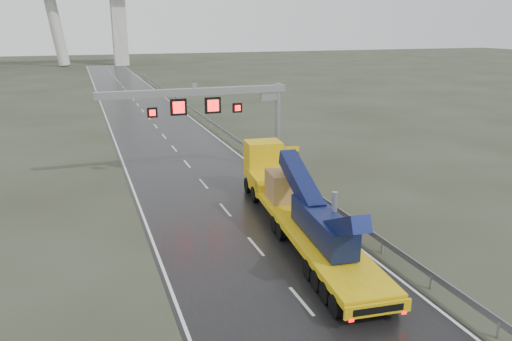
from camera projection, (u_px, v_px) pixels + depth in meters
name	position (u px, v px, depth m)	size (l,w,h in m)	color
ground	(284.00, 281.00, 23.78)	(400.00, 400.00, 0.00)	#2C2E20
road	(156.00, 126.00, 59.95)	(11.00, 200.00, 0.02)	black
guardrail	(228.00, 133.00, 52.68)	(0.20, 140.00, 1.40)	slate
sign_gantry	(221.00, 106.00, 39.15)	(14.90, 1.20, 7.42)	#B7B7B2
heavy_haul_truck	(292.00, 198.00, 29.96)	(4.59, 19.22, 4.48)	yellow
exit_sign_pair	(290.00, 155.00, 39.86)	(1.42, 0.38, 2.48)	gray
striped_barrier	(299.00, 172.00, 39.50)	(0.61, 0.33, 1.02)	red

